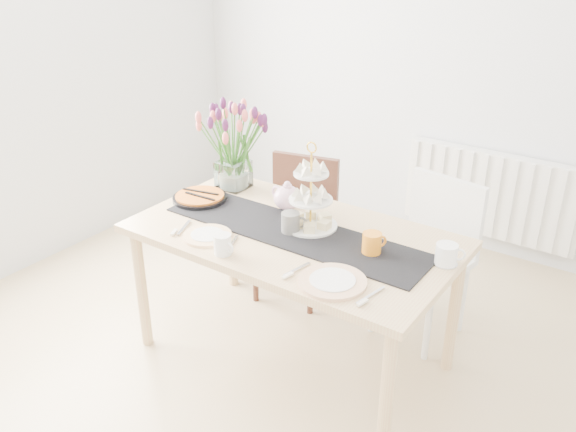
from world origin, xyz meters
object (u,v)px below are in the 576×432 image
Objects in this scene: cake_stand at (311,207)px; tart_tin at (200,198)px; cream_jug at (446,255)px; mug_grey at (290,223)px; teapot at (287,198)px; mug_orange at (372,244)px; plate_right at (332,281)px; chair_brown at (299,216)px; tulip_vase at (232,134)px; mug_white at (223,244)px; chair_white at (432,246)px; radiator at (491,194)px; dining_table at (293,246)px; plate_left at (207,236)px.

cake_stand is 1.34× the size of tart_tin.
mug_grey reaches higher than cream_jug.
mug_grey is (-0.75, -0.14, 0.00)m from cream_jug.
teapot is 0.61m from mug_orange.
mug_grey is 0.37× the size of plate_right.
plate_right is at bearing -25.84° from teapot.
chair_brown is 1.44× the size of tulip_vase.
teapot is 0.76m from plate_right.
chair_brown is 0.70m from tulip_vase.
mug_orange is at bearing 43.94° from mug_white.
plate_right is (-0.07, -0.97, 0.24)m from chair_white.
cake_stand is at bearing -117.21° from chair_white.
tart_tin is at bearing -174.13° from cake_stand.
tart_tin is (-1.10, -1.71, 0.32)m from radiator.
dining_table is 6.68× the size of plate_left.
cream_jug reaches higher than plate_right.
cake_stand reaches higher than mug_grey.
mug_orange is 0.36× the size of plate_right.
mug_orange is 0.80m from plate_left.
chair_brown is 1.21m from plate_right.
plate_right is at bearing -151.79° from mug_orange.
chair_white is 1.24m from mug_white.
plate_right is (0.40, -0.29, 0.08)m from dining_table.
mug_white is (-0.88, -0.49, -0.00)m from cream_jug.
tart_tin is 0.44m from plate_left.
mug_white is 0.92× the size of mug_orange.
tulip_vase is (-1.08, -0.39, 0.55)m from chair_white.
cake_stand is (-0.42, -1.64, 0.41)m from radiator.
teapot is at bearing -76.46° from chair_brown.
chair_white is at bearing 11.27° from mug_grey.
plate_left is at bearing 178.63° from plate_right.
mug_grey is at bearing -37.17° from teapot.
chair_white reaches higher than tart_tin.
chair_white is 1.00m from plate_right.
chair_white reaches higher than cream_jug.
cake_stand reaches higher than tart_tin.
tulip_vase is at bearing 107.17° from mug_orange.
chair_brown reaches higher than dining_table.
teapot is 0.78× the size of tart_tin.
teapot is at bearing 152.07° from cream_jug.
cream_jug is at bearing -80.37° from radiator.
mug_grey is at bearing -3.12° from tart_tin.
plate_right is (0.55, 0.07, -0.04)m from mug_white.
tulip_vase is (-0.24, -0.32, 0.57)m from chair_brown.
chair_white is 2.99× the size of tart_tin.
radiator is 2.02× the size of tulip_vase.
tulip_vase is 5.62× the size of mug_orange.
plate_right is (0.57, -0.49, -0.07)m from teapot.
tart_tin is 2.82× the size of mug_orange.
radiator is 1.74m from cake_stand.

